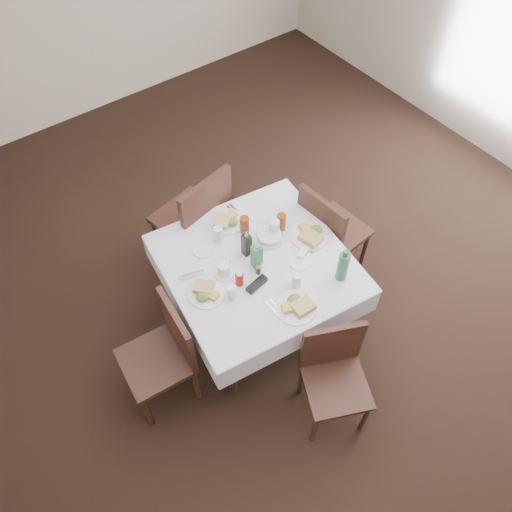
# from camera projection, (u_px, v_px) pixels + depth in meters

# --- Properties ---
(ground_plane) EXTENTS (7.00, 7.00, 0.00)m
(ground_plane) POSITION_uv_depth(u_px,v_px,m) (284.00, 326.00, 3.96)
(ground_plane) COLOR black
(room_shell) EXTENTS (6.04, 7.04, 2.80)m
(room_shell) POSITION_uv_depth(u_px,v_px,m) (299.00, 163.00, 2.61)
(room_shell) COLOR beige
(room_shell) RESTS_ON ground
(dining_table) EXTENTS (1.36, 1.36, 0.76)m
(dining_table) POSITION_uv_depth(u_px,v_px,m) (257.00, 269.00, 3.47)
(dining_table) COLOR black
(dining_table) RESTS_ON ground
(chair_north) EXTENTS (0.58, 0.58, 1.04)m
(chair_north) POSITION_uv_depth(u_px,v_px,m) (198.00, 217.00, 3.88)
(chair_north) COLOR black
(chair_north) RESTS_ON ground
(chair_south) EXTENTS (0.53, 0.53, 0.85)m
(chair_south) POSITION_uv_depth(u_px,v_px,m) (334.00, 369.00, 3.22)
(chair_south) COLOR black
(chair_south) RESTS_ON ground
(chair_east) EXTENTS (0.49, 0.49, 0.95)m
(chair_east) POSITION_uv_depth(u_px,v_px,m) (328.00, 230.00, 3.86)
(chair_east) COLOR black
(chair_east) RESTS_ON ground
(chair_west) EXTENTS (0.47, 0.47, 0.91)m
(chair_west) POSITION_uv_depth(u_px,v_px,m) (166.00, 350.00, 3.27)
(chair_west) COLOR black
(chair_west) RESTS_ON ground
(meal_north) EXTENTS (0.25, 0.25, 0.06)m
(meal_north) POSITION_uv_depth(u_px,v_px,m) (227.00, 221.00, 3.60)
(meal_north) COLOR white
(meal_north) RESTS_ON dining_table
(meal_south) EXTENTS (0.26, 0.26, 0.06)m
(meal_south) POSITION_uv_depth(u_px,v_px,m) (297.00, 306.00, 3.16)
(meal_south) COLOR white
(meal_south) RESTS_ON dining_table
(meal_east) EXTENTS (0.28, 0.28, 0.06)m
(meal_east) POSITION_uv_depth(u_px,v_px,m) (311.00, 235.00, 3.52)
(meal_east) COLOR white
(meal_east) RESTS_ON dining_table
(meal_west) EXTENTS (0.24, 0.24, 0.05)m
(meal_west) POSITION_uv_depth(u_px,v_px,m) (206.00, 292.00, 3.23)
(meal_west) COLOR white
(meal_west) RESTS_ON dining_table
(side_plate_a) EXTENTS (0.15, 0.15, 0.01)m
(side_plate_a) POSITION_uv_depth(u_px,v_px,m) (203.00, 250.00, 3.46)
(side_plate_a) COLOR white
(side_plate_a) RESTS_ON dining_table
(side_plate_b) EXTENTS (0.14, 0.14, 0.01)m
(side_plate_b) POSITION_uv_depth(u_px,v_px,m) (299.00, 263.00, 3.39)
(side_plate_b) COLOR white
(side_plate_b) RESTS_ON dining_table
(water_n) EXTENTS (0.06, 0.06, 0.12)m
(water_n) POSITION_uv_depth(u_px,v_px,m) (218.00, 234.00, 3.47)
(water_n) COLOR silver
(water_n) RESTS_ON dining_table
(water_s) EXTENTS (0.06, 0.06, 0.12)m
(water_s) POSITION_uv_depth(u_px,v_px,m) (296.00, 280.00, 3.24)
(water_s) COLOR silver
(water_s) RESTS_ON dining_table
(water_e) EXTENTS (0.07, 0.07, 0.13)m
(water_e) POSITION_uv_depth(u_px,v_px,m) (275.00, 228.00, 3.50)
(water_e) COLOR silver
(water_e) RESTS_ON dining_table
(water_w) EXTENTS (0.06, 0.06, 0.11)m
(water_w) POSITION_uv_depth(u_px,v_px,m) (232.00, 292.00, 3.18)
(water_w) COLOR silver
(water_w) RESTS_ON dining_table
(iced_tea_a) EXTENTS (0.07, 0.07, 0.14)m
(iced_tea_a) POSITION_uv_depth(u_px,v_px,m) (245.00, 225.00, 3.51)
(iced_tea_a) COLOR maroon
(iced_tea_a) RESTS_ON dining_table
(iced_tea_b) EXTENTS (0.07, 0.07, 0.14)m
(iced_tea_b) POSITION_uv_depth(u_px,v_px,m) (281.00, 222.00, 3.53)
(iced_tea_b) COLOR maroon
(iced_tea_b) RESTS_ON dining_table
(bread_basket) EXTENTS (0.19, 0.19, 0.06)m
(bread_basket) POSITION_uv_depth(u_px,v_px,m) (269.00, 237.00, 3.50)
(bread_basket) COLOR silver
(bread_basket) RESTS_ON dining_table
(oil_cruet_dark) EXTENTS (0.06, 0.06, 0.23)m
(oil_cruet_dark) POSITION_uv_depth(u_px,v_px,m) (247.00, 244.00, 3.37)
(oil_cruet_dark) COLOR black
(oil_cruet_dark) RESTS_ON dining_table
(oil_cruet_green) EXTENTS (0.06, 0.06, 0.25)m
(oil_cruet_green) POSITION_uv_depth(u_px,v_px,m) (257.00, 256.00, 3.30)
(oil_cruet_green) COLOR #286A41
(oil_cruet_green) RESTS_ON dining_table
(ketchup_bottle) EXTENTS (0.06, 0.06, 0.12)m
(ketchup_bottle) POSITION_uv_depth(u_px,v_px,m) (239.00, 279.00, 3.25)
(ketchup_bottle) COLOR #A20B04
(ketchup_bottle) RESTS_ON dining_table
(salt_shaker) EXTENTS (0.03, 0.03, 0.07)m
(salt_shaker) POSITION_uv_depth(u_px,v_px,m) (261.00, 265.00, 3.34)
(salt_shaker) COLOR white
(salt_shaker) RESTS_ON dining_table
(pepper_shaker) EXTENTS (0.03, 0.03, 0.08)m
(pepper_shaker) POSITION_uv_depth(u_px,v_px,m) (258.00, 270.00, 3.31)
(pepper_shaker) COLOR #41321D
(pepper_shaker) RESTS_ON dining_table
(coffee_mug) EXTENTS (0.15, 0.14, 0.10)m
(coffee_mug) POSITION_uv_depth(u_px,v_px,m) (224.00, 269.00, 3.31)
(coffee_mug) COLOR white
(coffee_mug) RESTS_ON dining_table
(sunglasses) EXTENTS (0.17, 0.08, 0.03)m
(sunglasses) POSITION_uv_depth(u_px,v_px,m) (257.00, 284.00, 3.27)
(sunglasses) COLOR black
(sunglasses) RESTS_ON dining_table
(green_bottle) EXTENTS (0.07, 0.07, 0.28)m
(green_bottle) POSITION_uv_depth(u_px,v_px,m) (343.00, 266.00, 3.23)
(green_bottle) COLOR #286A41
(green_bottle) RESTS_ON dining_table
(sugar_caddy) EXTENTS (0.09, 0.07, 0.04)m
(sugar_caddy) POSITION_uv_depth(u_px,v_px,m) (302.00, 253.00, 3.42)
(sugar_caddy) COLOR white
(sugar_caddy) RESTS_ON dining_table
(cutlery_n) EXTENTS (0.06, 0.18, 0.01)m
(cutlery_n) POSITION_uv_depth(u_px,v_px,m) (236.00, 212.00, 3.68)
(cutlery_n) COLOR silver
(cutlery_n) RESTS_ON dining_table
(cutlery_s) EXTENTS (0.05, 0.19, 0.01)m
(cutlery_s) POSITION_uv_depth(u_px,v_px,m) (277.00, 310.00, 3.16)
(cutlery_s) COLOR silver
(cutlery_s) RESTS_ON dining_table
(cutlery_e) EXTENTS (0.17, 0.04, 0.01)m
(cutlery_e) POSITION_uv_depth(u_px,v_px,m) (312.00, 251.00, 3.46)
(cutlery_e) COLOR silver
(cutlery_e) RESTS_ON dining_table
(cutlery_w) EXTENTS (0.19, 0.09, 0.01)m
(cutlery_w) POSITION_uv_depth(u_px,v_px,m) (192.00, 275.00, 3.33)
(cutlery_w) COLOR silver
(cutlery_w) RESTS_ON dining_table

